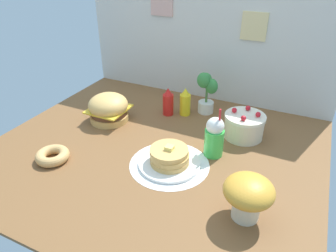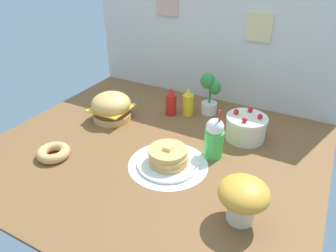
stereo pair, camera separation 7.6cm
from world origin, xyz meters
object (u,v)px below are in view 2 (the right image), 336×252
Objects in this scene: pancake_stack at (168,158)px; ketchup_bottle at (171,102)px; layer_cake at (246,127)px; mustard_bottle at (188,103)px; cream_soda_cup at (214,138)px; potted_plant at (210,92)px; mushroom_stool at (243,197)px; donut_pink_glaze at (53,152)px; burger at (111,107)px.

ketchup_bottle is (-0.29, 0.58, 0.05)m from pancake_stack.
mustard_bottle is (-0.49, 0.13, 0.02)m from layer_cake.
cream_soda_cup reaches higher than pancake_stack.
potted_plant is (0.13, 0.10, 0.08)m from mustard_bottle.
mushroom_stool is (0.19, -0.72, 0.06)m from layer_cake.
pancake_stack is 1.70× the size of ketchup_bottle.
ketchup_bottle is 1.00× the size of mustard_bottle.
ketchup_bottle is at bearing 143.01° from cream_soda_cup.
mustard_bottle is 1.03m from donut_pink_glaze.
layer_cake is 0.83× the size of cream_soda_cup.
burger is at bearing -144.49° from potted_plant.
pancake_stack is at bearing -63.84° from ketchup_bottle.
ketchup_bottle and mustard_bottle have the same top height.
mustard_bottle is 1.08m from mushroom_stool.
ketchup_bottle reaches higher than layer_cake.
potted_plant is (-0.24, 0.52, 0.05)m from cream_soda_cup.
potted_plant is at bearing 114.42° from cream_soda_cup.
donut_pink_glaze is (-0.50, -0.90, -0.07)m from mustard_bottle.
mustard_bottle is at bearing 165.16° from layer_cake.
layer_cake is at bearing -14.84° from mustard_bottle.
potted_plant reaches higher than layer_cake.
pancake_stack is 0.55m from mushroom_stool.
burger is 0.45m from ketchup_bottle.
cream_soda_cup is 1.36× the size of mushroom_stool.
ketchup_bottle is 0.13m from mustard_bottle.
layer_cake is 0.75m from mushroom_stool.
mustard_bottle is at bearing 24.80° from ketchup_bottle.
ketchup_bottle is 0.61m from cream_soda_cup.
burger is 0.71m from pancake_stack.
layer_cake is at bearing -7.00° from ketchup_bottle.
pancake_stack is 1.13× the size of cream_soda_cup.
burger is at bearing 173.92° from cream_soda_cup.
layer_cake is at bearing -32.88° from potted_plant.
mustard_bottle is at bearing 131.18° from cream_soda_cup.
mushroom_stool reaches higher than ketchup_bottle.
cream_soda_cup is (-0.12, -0.29, 0.04)m from layer_cake.
burger is 1.33× the size of mustard_bottle.
layer_cake is (0.96, 0.20, -0.02)m from burger.
cream_soda_cup is at bearing -112.02° from layer_cake.
ketchup_bottle is at bearing -148.12° from potted_plant.
donut_pink_glaze is at bearing -158.56° from pancake_stack.
cream_soda_cup reaches higher than mushroom_stool.
layer_cake is 0.50m from mustard_bottle.
potted_plant reaches higher than mushroom_stool.
burger is 1.26m from mushroom_stool.
pancake_stack is 1.36× the size of layer_cake.
cream_soda_cup is at bearing -48.82° from mustard_bottle.
pancake_stack is 1.83× the size of donut_pink_glaze.
layer_cake is at bearing 11.91° from burger.
burger is 1.33× the size of ketchup_bottle.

